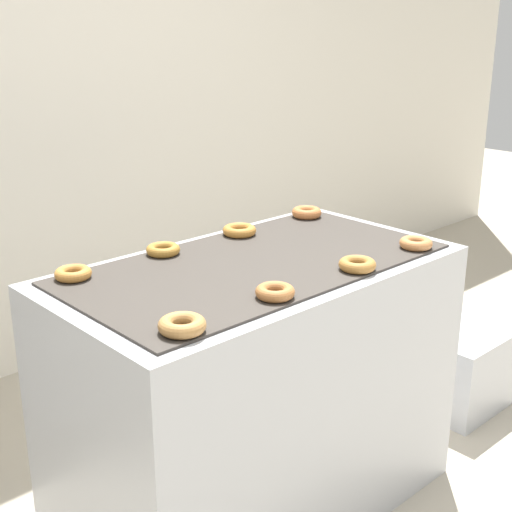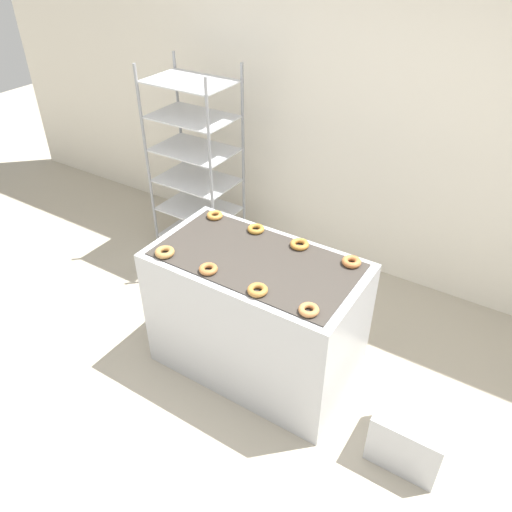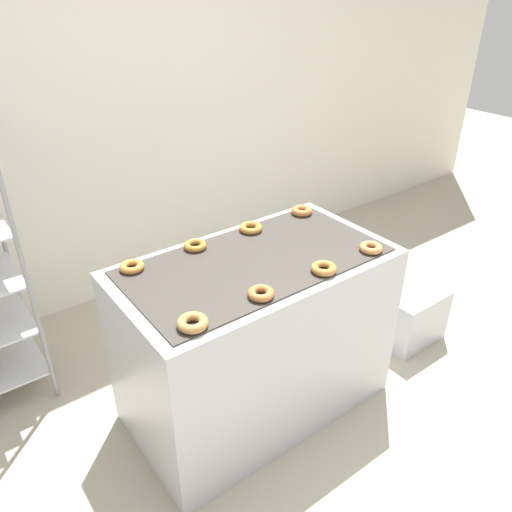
{
  "view_description": "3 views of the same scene",
  "coord_description": "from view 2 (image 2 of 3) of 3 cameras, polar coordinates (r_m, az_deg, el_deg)",
  "views": [
    {
      "loc": [
        -1.43,
        -0.94,
        1.63
      ],
      "look_at": [
        0.0,
        0.61,
        0.92
      ],
      "focal_mm": 50.0,
      "sensor_mm": 36.0,
      "label": 1
    },
    {
      "loc": [
        1.3,
        -1.43,
        2.62
      ],
      "look_at": [
        0.0,
        0.61,
        0.92
      ],
      "focal_mm": 35.0,
      "sensor_mm": 36.0,
      "label": 2
    },
    {
      "loc": [
        -1.18,
        -0.98,
        2.05
      ],
      "look_at": [
        0.0,
        0.61,
        0.92
      ],
      "focal_mm": 35.0,
      "sensor_mm": 36.0,
      "label": 3
    }
  ],
  "objects": [
    {
      "name": "donut_far_right",
      "position": [
        2.96,
        10.86,
        -0.64
      ],
      "size": [
        0.11,
        0.11,
        0.04
      ],
      "primitive_type": "torus",
      "color": "#BC6E39",
      "rests_on": "fryer_machine"
    },
    {
      "name": "ground_plane",
      "position": [
        3.25,
        -6.06,
        -18.77
      ],
      "size": [
        14.0,
        14.0,
        0.0
      ],
      "primitive_type": "plane",
      "color": "#B2A893"
    },
    {
      "name": "donut_near_midleft",
      "position": [
        2.86,
        -5.48,
        -1.49
      ],
      "size": [
        0.11,
        0.11,
        0.03
      ],
      "primitive_type": "torus",
      "color": "#A96936",
      "rests_on": "fryer_machine"
    },
    {
      "name": "donut_far_left",
      "position": [
        3.37,
        -4.73,
        4.66
      ],
      "size": [
        0.11,
        0.11,
        0.03
      ],
      "primitive_type": "torus",
      "color": "#BC7C35",
      "rests_on": "fryer_machine"
    },
    {
      "name": "donut_near_right",
      "position": [
        2.59,
        6.06,
        -6.14
      ],
      "size": [
        0.11,
        0.11,
        0.03
      ],
      "primitive_type": "torus",
      "color": "#BB7843",
      "rests_on": "fryer_machine"
    },
    {
      "name": "donut_near_midright",
      "position": [
        2.7,
        0.18,
        -3.9
      ],
      "size": [
        0.11,
        0.11,
        0.03
      ],
      "primitive_type": "torus",
      "color": "#AA7334",
      "rests_on": "fryer_machine"
    },
    {
      "name": "glaze_bin",
      "position": [
        3.13,
        17.35,
        -18.63
      ],
      "size": [
        0.4,
        0.37,
        0.35
      ],
      "color": "#B7BABF",
      "rests_on": "ground_plane"
    },
    {
      "name": "baking_rack_cart",
      "position": [
        4.25,
        -6.9,
        10.23
      ],
      "size": [
        0.68,
        0.47,
        1.67
      ],
      "color": "gray",
      "rests_on": "ground_plane"
    },
    {
      "name": "donut_far_midright",
      "position": [
        3.07,
        5.0,
        1.34
      ],
      "size": [
        0.12,
        0.12,
        0.03
      ],
      "primitive_type": "torus",
      "color": "#B87931",
      "rests_on": "fryer_machine"
    },
    {
      "name": "donut_far_midleft",
      "position": [
        3.21,
        -0.01,
        3.11
      ],
      "size": [
        0.11,
        0.11,
        0.03
      ],
      "primitive_type": "torus",
      "color": "#A7742D",
      "rests_on": "fryer_machine"
    },
    {
      "name": "donut_near_left",
      "position": [
        3.04,
        -10.39,
        0.44
      ],
      "size": [
        0.12,
        0.12,
        0.04
      ],
      "primitive_type": "torus",
      "color": "#AB7940",
      "rests_on": "fryer_machine"
    },
    {
      "name": "fryer_machine",
      "position": [
        3.24,
        0.0,
        -6.83
      ],
      "size": [
        1.3,
        0.71,
        0.9
      ],
      "color": "#B7BABF",
      "rests_on": "ground_plane"
    },
    {
      "name": "wall_back",
      "position": [
        3.98,
        12.36,
        16.5
      ],
      "size": [
        8.0,
        0.05,
        2.8
      ],
      "color": "silver",
      "rests_on": "ground_plane"
    }
  ]
}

